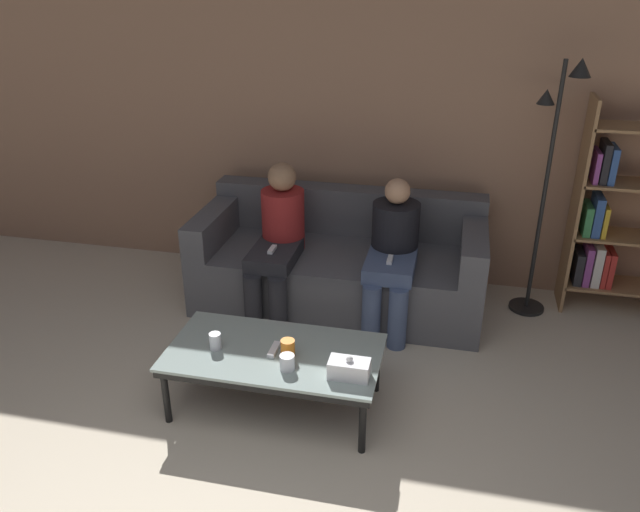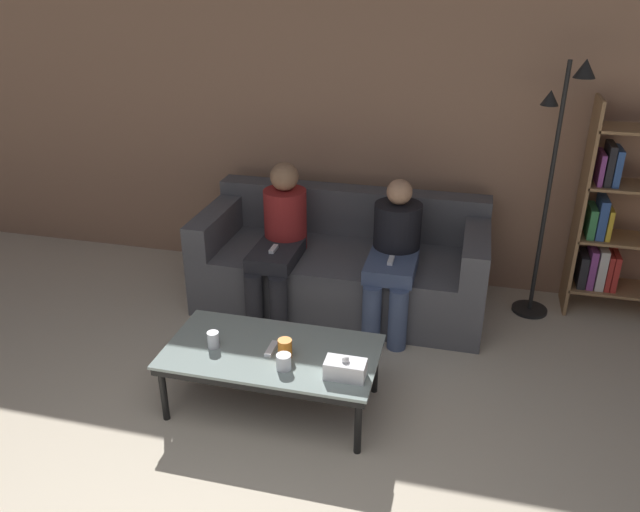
{
  "view_description": "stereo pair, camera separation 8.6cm",
  "coord_description": "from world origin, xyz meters",
  "px_view_note": "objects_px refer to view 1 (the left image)",
  "views": [
    {
      "loc": [
        0.79,
        -1.32,
        2.39
      ],
      "look_at": [
        0.0,
        2.2,
        0.7
      ],
      "focal_mm": 35.0,
      "sensor_mm": 36.0,
      "label": 1
    },
    {
      "loc": [
        0.88,
        -1.3,
        2.39
      ],
      "look_at": [
        0.0,
        2.2,
        0.7
      ],
      "focal_mm": 35.0,
      "sensor_mm": 36.0,
      "label": 2
    }
  ],
  "objects_px": {
    "cup_far_center": "(215,341)",
    "seated_person_mid_left": "(393,250)",
    "seated_person_left_end": "(278,236)",
    "tissue_box": "(349,369)",
    "cup_near_left": "(288,349)",
    "standing_lamp": "(552,165)",
    "coffee_table": "(274,356)",
    "cup_near_right": "(287,362)",
    "game_remote": "(274,349)",
    "bookshelf": "(625,219)",
    "couch": "(340,264)"
  },
  "relations": [
    {
      "from": "seated_person_left_end",
      "to": "cup_near_left",
      "type": "bearing_deg",
      "value": -71.61
    },
    {
      "from": "seated_person_left_end",
      "to": "cup_far_center",
      "type": "bearing_deg",
      "value": -91.92
    },
    {
      "from": "cup_far_center",
      "to": "bookshelf",
      "type": "distance_m",
      "value": 3.03
    },
    {
      "from": "tissue_box",
      "to": "seated_person_left_end",
      "type": "xyz_separation_m",
      "value": [
        -0.76,
        1.27,
        0.16
      ]
    },
    {
      "from": "couch",
      "to": "seated_person_mid_left",
      "type": "bearing_deg",
      "value": -28.81
    },
    {
      "from": "cup_far_center",
      "to": "seated_person_left_end",
      "type": "bearing_deg",
      "value": 88.08
    },
    {
      "from": "seated_person_mid_left",
      "to": "couch",
      "type": "bearing_deg",
      "value": 151.19
    },
    {
      "from": "cup_near_right",
      "to": "cup_far_center",
      "type": "xyz_separation_m",
      "value": [
        -0.46,
        0.1,
        0.0
      ]
    },
    {
      "from": "cup_far_center",
      "to": "seated_person_mid_left",
      "type": "xyz_separation_m",
      "value": [
        0.87,
        1.18,
        0.14
      ]
    },
    {
      "from": "game_remote",
      "to": "seated_person_mid_left",
      "type": "height_order",
      "value": "seated_person_mid_left"
    },
    {
      "from": "cup_near_left",
      "to": "cup_far_center",
      "type": "distance_m",
      "value": 0.43
    },
    {
      "from": "cup_far_center",
      "to": "seated_person_left_end",
      "type": "relative_size",
      "value": 0.09
    },
    {
      "from": "cup_near_right",
      "to": "standing_lamp",
      "type": "bearing_deg",
      "value": 49.74
    },
    {
      "from": "cup_far_center",
      "to": "couch",
      "type": "bearing_deg",
      "value": 72.12
    },
    {
      "from": "cup_near_left",
      "to": "tissue_box",
      "type": "relative_size",
      "value": 0.5
    },
    {
      "from": "cup_far_center",
      "to": "seated_person_mid_left",
      "type": "height_order",
      "value": "seated_person_mid_left"
    },
    {
      "from": "cup_near_right",
      "to": "seated_person_left_end",
      "type": "bearing_deg",
      "value": 108.01
    },
    {
      "from": "standing_lamp",
      "to": "couch",
      "type": "bearing_deg",
      "value": -172.87
    },
    {
      "from": "coffee_table",
      "to": "tissue_box",
      "type": "height_order",
      "value": "tissue_box"
    },
    {
      "from": "coffee_table",
      "to": "cup_far_center",
      "type": "xyz_separation_m",
      "value": [
        -0.33,
        -0.05,
        0.09
      ]
    },
    {
      "from": "cup_near_right",
      "to": "game_remote",
      "type": "bearing_deg",
      "value": 128.21
    },
    {
      "from": "coffee_table",
      "to": "couch",
      "type": "bearing_deg",
      "value": 84.89
    },
    {
      "from": "cup_near_left",
      "to": "standing_lamp",
      "type": "relative_size",
      "value": 0.06
    },
    {
      "from": "bookshelf",
      "to": "seated_person_left_end",
      "type": "relative_size",
      "value": 1.43
    },
    {
      "from": "coffee_table",
      "to": "game_remote",
      "type": "bearing_deg",
      "value": 90.0
    },
    {
      "from": "tissue_box",
      "to": "game_remote",
      "type": "distance_m",
      "value": 0.49
    },
    {
      "from": "cup_far_center",
      "to": "tissue_box",
      "type": "height_order",
      "value": "tissue_box"
    },
    {
      "from": "cup_near_left",
      "to": "coffee_table",
      "type": "bearing_deg",
      "value": 155.24
    },
    {
      "from": "seated_person_mid_left",
      "to": "standing_lamp",
      "type": "bearing_deg",
      "value": 21.81
    },
    {
      "from": "coffee_table",
      "to": "bookshelf",
      "type": "relative_size",
      "value": 0.77
    },
    {
      "from": "coffee_table",
      "to": "cup_far_center",
      "type": "distance_m",
      "value": 0.35
    },
    {
      "from": "standing_lamp",
      "to": "seated_person_mid_left",
      "type": "height_order",
      "value": "standing_lamp"
    },
    {
      "from": "cup_near_right",
      "to": "seated_person_mid_left",
      "type": "bearing_deg",
      "value": 72.12
    },
    {
      "from": "tissue_box",
      "to": "cup_near_right",
      "type": "bearing_deg",
      "value": -178.61
    },
    {
      "from": "cup_far_center",
      "to": "standing_lamp",
      "type": "distance_m",
      "value": 2.57
    },
    {
      "from": "cup_near_left",
      "to": "tissue_box",
      "type": "xyz_separation_m",
      "value": [
        0.37,
        -0.1,
        -0.0
      ]
    },
    {
      "from": "coffee_table",
      "to": "seated_person_left_end",
      "type": "height_order",
      "value": "seated_person_left_end"
    },
    {
      "from": "cup_far_center",
      "to": "cup_near_right",
      "type": "bearing_deg",
      "value": -12.95
    },
    {
      "from": "game_remote",
      "to": "standing_lamp",
      "type": "xyz_separation_m",
      "value": [
        1.56,
        1.54,
        0.74
      ]
    },
    {
      "from": "cup_near_right",
      "to": "game_remote",
      "type": "height_order",
      "value": "cup_near_right"
    },
    {
      "from": "bookshelf",
      "to": "cup_far_center",
      "type": "bearing_deg",
      "value": -144.96
    },
    {
      "from": "seated_person_left_end",
      "to": "tissue_box",
      "type": "bearing_deg",
      "value": -59.31
    },
    {
      "from": "cup_near_left",
      "to": "cup_near_right",
      "type": "bearing_deg",
      "value": -76.02
    },
    {
      "from": "standing_lamp",
      "to": "game_remote",
      "type": "bearing_deg",
      "value": -135.34
    },
    {
      "from": "standing_lamp",
      "to": "coffee_table",
      "type": "bearing_deg",
      "value": -135.34
    },
    {
      "from": "cup_far_center",
      "to": "game_remote",
      "type": "height_order",
      "value": "cup_far_center"
    },
    {
      "from": "tissue_box",
      "to": "seated_person_left_end",
      "type": "distance_m",
      "value": 1.49
    },
    {
      "from": "seated_person_left_end",
      "to": "bookshelf",
      "type": "bearing_deg",
      "value": 12.87
    },
    {
      "from": "seated_person_left_end",
      "to": "cup_near_right",
      "type": "bearing_deg",
      "value": -71.99
    },
    {
      "from": "seated_person_mid_left",
      "to": "coffee_table",
      "type": "bearing_deg",
      "value": -115.41
    }
  ]
}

